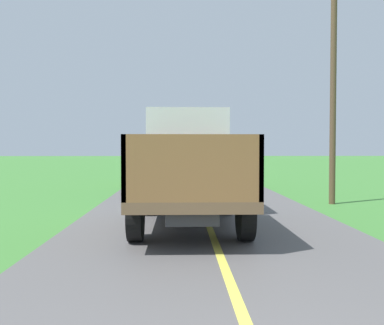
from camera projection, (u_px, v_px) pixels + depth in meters
banana_truck_near at (188, 163)px, 10.77m from camera, size 2.38×5.82×2.80m
banana_truck_far at (182, 156)px, 20.63m from camera, size 2.38×5.82×2.80m
utility_pole_roadside at (333, 78)px, 14.27m from camera, size 1.91×0.20×7.78m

